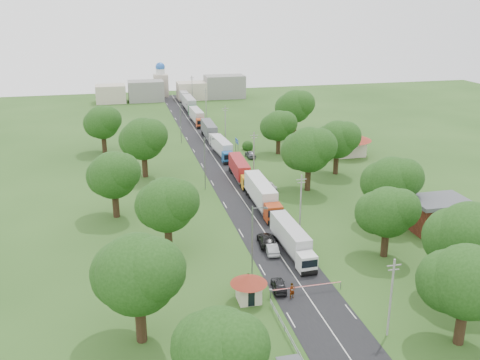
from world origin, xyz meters
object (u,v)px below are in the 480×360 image
object	(u,v)px
guard_booth	(249,285)
car_lane_mid	(271,248)
truck_0	(292,239)
pedestrian_near	(292,291)
boom_barrier	(296,288)
info_sign	(237,144)
car_lane_front	(279,285)

from	to	relation	value
guard_booth	car_lane_mid	distance (m)	13.21
truck_0	pedestrian_near	world-z (taller)	truck_0
car_lane_mid	pedestrian_near	world-z (taller)	pedestrian_near
truck_0	car_lane_mid	bearing A→B (deg)	167.61
boom_barrier	truck_0	bearing A→B (deg)	73.72
info_sign	boom_barrier	bearing A→B (deg)	-96.24
truck_0	pedestrian_near	xyz separation A→B (m)	(-3.85, -11.56, -1.06)
boom_barrier	car_lane_front	distance (m)	2.23
car_lane_front	car_lane_mid	world-z (taller)	car_lane_mid
info_sign	car_lane_mid	world-z (taller)	info_sign
truck_0	car_lane_front	size ratio (longest dim) A/B	3.48
guard_booth	car_lane_mid	size ratio (longest dim) A/B	0.99
car_lane_front	boom_barrier	bearing A→B (deg)	145.09
guard_booth	car_lane_mid	xyz separation A→B (m)	(6.20, 11.58, -1.43)
guard_booth	boom_barrier	bearing A→B (deg)	0.01
car_lane_front	pedestrian_near	bearing A→B (deg)	122.63
boom_barrier	car_lane_mid	world-z (taller)	car_lane_mid
boom_barrier	info_sign	xyz separation A→B (m)	(6.56, 60.00, 2.11)
info_sign	truck_0	world-z (taller)	info_sign
car_lane_front	car_lane_mid	bearing A→B (deg)	-93.73
boom_barrier	car_lane_front	bearing A→B (deg)	137.60
boom_barrier	truck_0	size ratio (longest dim) A/B	0.66
guard_booth	info_sign	xyz separation A→B (m)	(12.40, 60.00, 0.84)
car_lane_front	pedestrian_near	size ratio (longest dim) A/B	2.04
info_sign	truck_0	bearing A→B (deg)	-93.92
info_sign	car_lane_front	bearing A→B (deg)	-97.98
truck_0	car_lane_mid	size ratio (longest dim) A/B	3.12
boom_barrier	car_lane_mid	size ratio (longest dim) A/B	2.07
truck_0	car_lane_mid	distance (m)	3.19
boom_barrier	truck_0	world-z (taller)	truck_0
car_lane_front	pedestrian_near	world-z (taller)	pedestrian_near
boom_barrier	pedestrian_near	distance (m)	0.90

